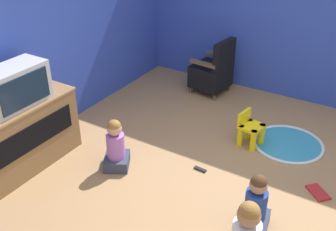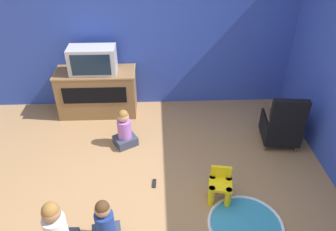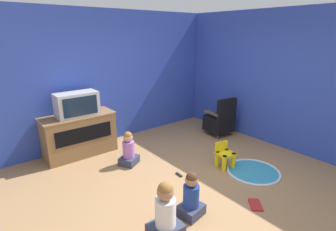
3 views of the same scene
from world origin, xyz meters
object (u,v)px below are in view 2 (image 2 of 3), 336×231
tv_cabinet (97,92)px  black_armchair (282,125)px  yellow_kid_chair (220,187)px  child_watching_right (105,225)px  child_watching_center (125,130)px  television (92,60)px  child_watching_left (56,231)px  remote_control (154,183)px

tv_cabinet → black_armchair: 3.04m
tv_cabinet → yellow_kid_chair: tv_cabinet is taller
tv_cabinet → child_watching_right: (0.43, -2.64, -0.14)m
yellow_kid_chair → child_watching_center: (-1.25, 1.13, 0.07)m
tv_cabinet → television: (0.00, -0.05, 0.60)m
child_watching_center → child_watching_right: (-0.09, -1.70, -0.00)m
yellow_kid_chair → child_watching_center: 1.69m
tv_cabinet → black_armchair: black_armchair is taller
yellow_kid_chair → tv_cabinet: bearing=140.4°
television → black_armchair: size_ratio=0.84×
tv_cabinet → child_watching_center: tv_cabinet is taller
black_armchair → child_watching_center: size_ratio=1.43×
tv_cabinet → child_watching_right: tv_cabinet is taller
television → child_watching_center: 1.27m
yellow_kid_chair → child_watching_center: child_watching_center is taller
child_watching_right → child_watching_left: bearing=-178.8°
child_watching_center → remote_control: size_ratio=4.04×
black_armchair → child_watching_center: (-2.35, 0.08, -0.08)m
yellow_kid_chair → television: bearing=141.1°
remote_control → tv_cabinet: bearing=31.6°
black_armchair → remote_control: 2.09m
yellow_kid_chair → child_watching_right: (-1.34, -0.56, 0.07)m
child_watching_left → child_watching_center: 1.88m
tv_cabinet → remote_control: 2.08m
television → child_watching_left: size_ratio=1.05×
tv_cabinet → child_watching_left: bearing=-91.2°
child_watching_center → television: bearing=90.1°
child_watching_center → child_watching_right: bearing=-122.9°
child_watching_center → remote_control: bearing=-93.1°
child_watching_left → child_watching_center: bearing=73.4°
yellow_kid_chair → remote_control: bearing=171.5°
television → child_watching_center: bearing=-60.0°
black_armchair → child_watching_left: bearing=36.5°
yellow_kid_chair → child_watching_right: child_watching_right is taller
yellow_kid_chair → child_watching_right: bearing=-147.2°
television → tv_cabinet: bearing=90.0°
tv_cabinet → remote_control: bearing=-62.2°
yellow_kid_chair → remote_control: 0.88m
tv_cabinet → child_watching_left: 2.73m
yellow_kid_chair → black_armchair: bearing=53.9°
yellow_kid_chair → child_watching_right: size_ratio=0.71×
child_watching_left → child_watching_right: bearing=11.8°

